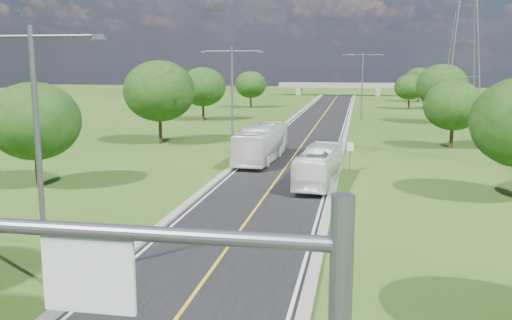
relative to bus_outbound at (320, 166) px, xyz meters
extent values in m
plane|color=#2A4814|center=(-3.20, 27.60, -1.39)|extent=(260.00, 260.00, 0.00)
cube|color=black|center=(-3.20, 33.60, -1.36)|extent=(8.00, 150.00, 0.06)
cube|color=gray|center=(-7.45, 33.60, -1.28)|extent=(0.50, 150.00, 0.22)
cube|color=gray|center=(1.05, 33.60, -1.28)|extent=(0.50, 150.00, 0.22)
cylinder|color=slate|center=(-1.60, -33.40, 5.21)|extent=(8.40, 0.20, 0.20)
cube|color=white|center=(-0.60, -33.40, 4.61)|extent=(1.25, 0.06, 1.00)
cylinder|color=slate|center=(2.00, 5.60, -0.19)|extent=(0.08, 0.08, 2.40)
cube|color=white|center=(2.00, 5.57, 0.61)|extent=(0.55, 0.04, 0.70)
cube|color=gray|center=(-13.20, 107.60, -0.39)|extent=(1.20, 3.00, 2.00)
cube|color=gray|center=(6.80, 107.60, -0.39)|extent=(1.20, 3.00, 2.00)
cube|color=gray|center=(-3.20, 107.60, 1.21)|extent=(30.00, 3.00, 1.20)
cylinder|color=slate|center=(-9.20, -20.40, 3.61)|extent=(0.22, 0.22, 10.00)
cylinder|color=slate|center=(-7.80, -20.40, 8.21)|extent=(2.80, 0.12, 0.12)
cube|color=slate|center=(-6.50, -20.40, 8.16)|extent=(0.50, 0.25, 0.18)
cylinder|color=slate|center=(-9.20, 12.60, 3.61)|extent=(0.22, 0.22, 10.00)
cylinder|color=slate|center=(-10.60, 12.60, 8.21)|extent=(2.80, 0.12, 0.12)
cylinder|color=slate|center=(-7.80, 12.60, 8.21)|extent=(2.80, 0.12, 0.12)
cube|color=slate|center=(-11.90, 12.60, 8.16)|extent=(0.50, 0.25, 0.18)
cube|color=slate|center=(-6.50, 12.60, 8.16)|extent=(0.50, 0.25, 0.18)
cylinder|color=slate|center=(2.80, 45.60, 3.61)|extent=(0.22, 0.22, 10.00)
cylinder|color=slate|center=(1.40, 45.60, 8.21)|extent=(2.80, 0.12, 0.12)
cylinder|color=slate|center=(4.20, 45.60, 8.21)|extent=(2.80, 0.12, 0.12)
cube|color=slate|center=(0.10, 45.60, 8.16)|extent=(0.50, 0.25, 0.18)
cube|color=slate|center=(5.50, 45.60, 8.16)|extent=(0.50, 0.25, 0.18)
cylinder|color=black|center=(-19.20, -4.40, -0.04)|extent=(0.36, 0.36, 2.70)
ellipsoid|color=#1A360E|center=(-19.20, -4.40, 3.26)|extent=(6.30, 6.30, 5.36)
cylinder|color=black|center=(-18.20, 17.60, 0.23)|extent=(0.36, 0.36, 3.24)
ellipsoid|color=#1A360E|center=(-18.20, 17.60, 4.19)|extent=(7.56, 7.56, 6.43)
cylinder|color=black|center=(-20.20, 41.60, 0.05)|extent=(0.36, 0.36, 2.88)
ellipsoid|color=#1A360E|center=(-20.20, 41.60, 3.57)|extent=(6.72, 6.72, 5.71)
cylinder|color=black|center=(-17.70, 65.60, -0.13)|extent=(0.36, 0.36, 2.52)
ellipsoid|color=#1A360E|center=(-17.70, 65.60, 2.95)|extent=(5.88, 5.88, 5.00)
cylinder|color=black|center=(11.80, 19.60, -0.13)|extent=(0.36, 0.36, 2.52)
ellipsoid|color=#1A360E|center=(11.80, 19.60, 2.95)|extent=(5.88, 5.88, 5.00)
cylinder|color=black|center=(13.80, 43.60, 0.14)|extent=(0.36, 0.36, 3.06)
ellipsoid|color=#1A360E|center=(13.80, 43.60, 3.88)|extent=(7.14, 7.14, 6.07)
cylinder|color=black|center=(11.30, 67.60, -0.22)|extent=(0.36, 0.36, 2.34)
ellipsoid|color=#1A360E|center=(11.30, 67.60, 2.64)|extent=(5.46, 5.46, 4.64)
cylinder|color=black|center=(14.80, 87.60, -0.04)|extent=(0.36, 0.36, 2.70)
ellipsoid|color=#1A360E|center=(14.80, 87.60, 3.26)|extent=(6.30, 6.30, 5.36)
imported|color=white|center=(0.00, 0.00, 0.00)|extent=(3.01, 9.67, 2.65)
imported|color=white|center=(-5.71, 8.70, 0.23)|extent=(3.18, 11.29, 3.11)
camera|label=1|loc=(2.77, -39.83, 7.32)|focal=40.00mm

